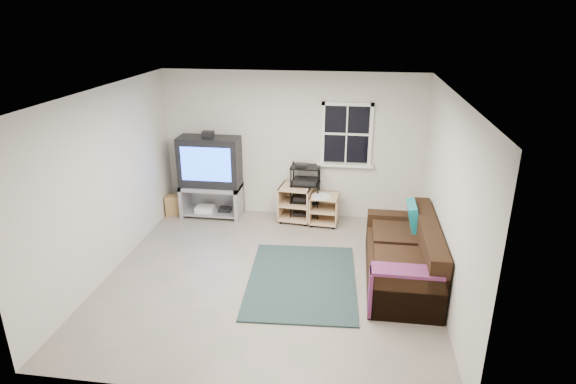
# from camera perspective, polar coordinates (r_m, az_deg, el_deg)

# --- Properties ---
(room) EXTENTS (4.60, 4.62, 4.60)m
(room) POSITION_cam_1_polar(r_m,az_deg,el_deg) (8.41, 6.93, 6.34)
(room) COLOR gray
(room) RESTS_ON ground
(tv_unit) EXTENTS (1.08, 0.54, 1.59)m
(tv_unit) POSITION_cam_1_polar(r_m,az_deg,el_deg) (8.71, -9.19, 2.57)
(tv_unit) COLOR #96969E
(tv_unit) RESTS_ON ground
(av_rack) EXTENTS (0.51, 0.37, 1.03)m
(av_rack) POSITION_cam_1_polar(r_m,az_deg,el_deg) (8.60, 2.05, -0.41)
(av_rack) COLOR black
(av_rack) RESTS_ON ground
(side_table_left) EXTENTS (0.60, 0.60, 0.65)m
(side_table_left) POSITION_cam_1_polar(r_m,az_deg,el_deg) (8.61, 1.00, -1.09)
(side_table_left) COLOR tan
(side_table_left) RESTS_ON ground
(side_table_right) EXTENTS (0.52, 0.53, 0.56)m
(side_table_right) POSITION_cam_1_polar(r_m,az_deg,el_deg) (8.48, 4.33, -1.76)
(side_table_right) COLOR tan
(side_table_right) RESTS_ON ground
(sofa) EXTENTS (0.92, 2.07, 0.95)m
(sofa) POSITION_cam_1_polar(r_m,az_deg,el_deg) (6.89, 13.63, -7.71)
(sofa) COLOR black
(sofa) RESTS_ON ground
(shag_rug) EXTENTS (1.61, 2.13, 0.02)m
(shag_rug) POSITION_cam_1_polar(r_m,az_deg,el_deg) (6.84, 1.65, -10.41)
(shag_rug) COLOR black
(shag_rug) RESTS_ON ground
(paper_bag) EXTENTS (0.31, 0.26, 0.38)m
(paper_bag) POSITION_cam_1_polar(r_m,az_deg,el_deg) (9.09, -13.55, -1.55)
(paper_bag) COLOR #9F7847
(paper_bag) RESTS_ON ground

